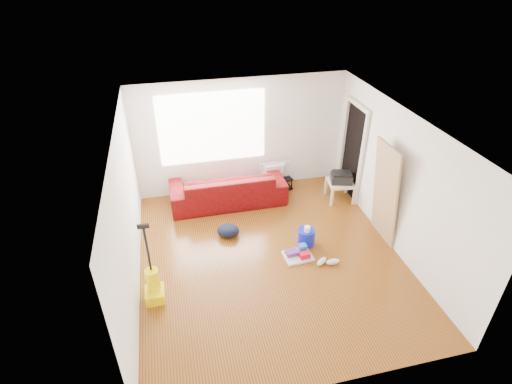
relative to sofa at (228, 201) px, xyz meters
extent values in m
cube|color=#532D10|center=(0.41, -1.95, 0.00)|extent=(4.50, 5.00, 0.01)
cube|color=white|center=(0.41, -1.95, 2.50)|extent=(4.50, 5.00, 0.01)
cube|color=white|center=(0.41, 0.55, 1.25)|extent=(4.50, 0.01, 2.50)
cube|color=white|center=(0.41, -4.45, 1.25)|extent=(4.50, 0.01, 2.50)
cube|color=white|center=(-1.84, -1.95, 1.25)|extent=(0.01, 5.00, 2.50)
cube|color=white|center=(2.66, -1.95, 1.25)|extent=(0.01, 5.00, 2.50)
cube|color=white|center=(-0.19, 0.53, 1.50)|extent=(2.20, 0.01, 1.50)
cube|color=silver|center=(2.62, -0.70, 1.00)|extent=(0.06, 0.08, 2.00)
cube|color=silver|center=(2.62, 0.20, 1.00)|extent=(0.06, 0.08, 2.00)
cube|color=silver|center=(2.62, -0.25, 2.04)|extent=(0.06, 0.98, 0.08)
cube|color=black|center=(2.66, -0.25, 1.00)|extent=(0.01, 0.86, 1.98)
imported|color=#390103|center=(0.00, 0.00, 0.00)|extent=(2.41, 0.94, 0.70)
cube|color=black|center=(1.12, 0.27, 0.03)|extent=(0.78, 0.54, 0.03)
cube|color=black|center=(1.12, 0.27, 0.26)|extent=(0.78, 0.54, 0.03)
cylinder|color=black|center=(0.82, 0.04, 0.14)|extent=(0.02, 0.02, 0.27)
cylinder|color=black|center=(0.76, 0.38, 0.14)|extent=(0.02, 0.02, 0.27)
cylinder|color=black|center=(1.47, 0.16, 0.14)|extent=(0.02, 0.02, 0.27)
cylinder|color=black|center=(1.41, 0.50, 0.14)|extent=(0.02, 0.02, 0.27)
imported|color=black|center=(1.12, 0.27, 0.46)|extent=(0.66, 0.09, 0.38)
cube|color=beige|center=(2.36, -0.44, 0.40)|extent=(0.58, 0.58, 0.05)
cube|color=beige|center=(2.10, -0.65, 0.19)|extent=(0.05, 0.05, 0.38)
cube|color=beige|center=(2.16, -0.18, 0.19)|extent=(0.05, 0.05, 0.38)
cube|color=beige|center=(2.57, -0.71, 0.19)|extent=(0.05, 0.05, 0.38)
cube|color=beige|center=(2.63, -0.24, 0.19)|extent=(0.05, 0.05, 0.38)
cube|color=black|center=(2.36, -0.44, 0.52)|extent=(0.51, 0.43, 0.19)
cube|color=black|center=(2.36, -0.44, 0.63)|extent=(0.45, 0.38, 0.04)
cylinder|color=#1019BA|center=(1.15, -1.73, 0.00)|extent=(0.39, 0.39, 0.32)
cylinder|color=white|center=(1.15, -1.77, 0.21)|extent=(0.11, 0.11, 0.10)
cube|color=silver|center=(0.89, -2.05, 0.02)|extent=(0.52, 0.42, 0.04)
cube|color=red|center=(0.99, -2.13, 0.09)|extent=(0.18, 0.13, 0.10)
cube|color=#60277B|center=(0.80, -2.00, 0.08)|extent=(0.23, 0.17, 0.08)
cube|color=blue|center=(1.01, -1.96, 0.11)|extent=(0.14, 0.13, 0.14)
ellipsoid|color=black|center=(-0.20, -1.16, 0.00)|extent=(0.52, 0.47, 0.23)
ellipsoid|color=silver|center=(1.24, -2.31, 0.05)|extent=(0.26, 0.23, 0.10)
ellipsoid|color=silver|center=(1.43, -2.37, 0.05)|extent=(0.25, 0.11, 0.10)
cube|color=#FFE900|center=(-1.59, -2.48, 0.09)|extent=(0.29, 0.33, 0.19)
cylinder|color=#FFE900|center=(-1.59, -2.43, 0.37)|extent=(0.21, 0.21, 0.36)
cylinder|color=black|center=(-1.59, -2.40, 0.94)|extent=(0.04, 0.04, 0.78)
cube|color=black|center=(-1.59, -2.40, 1.36)|extent=(0.17, 0.04, 0.06)
cube|color=#A08852|center=(2.54, -1.84, 0.00)|extent=(0.24, 0.77, 1.92)
camera|label=1|loc=(-1.07, -7.14, 4.74)|focal=28.00mm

